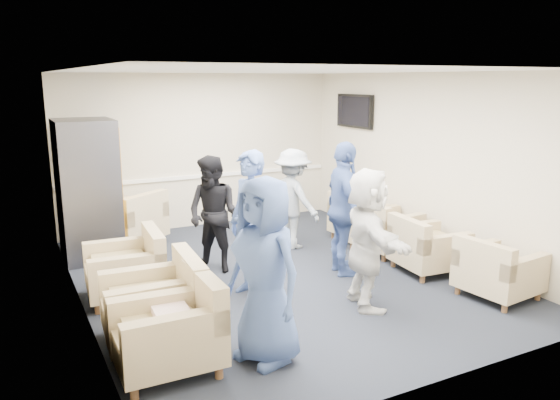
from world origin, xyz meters
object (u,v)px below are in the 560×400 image
person_front_left (265,271)px  person_mid_right (344,209)px  armchair_left_mid (159,308)px  armchair_left_near (172,330)px  person_back_left (213,214)px  armchair_right_far (360,221)px  person_back_right (293,199)px  armchair_left_far (130,270)px  armchair_right_midnear (425,249)px  person_front_right (367,238)px  armchair_corner (131,223)px  armchair_right_midfar (382,230)px  person_mid_left (250,225)px  vending_machine (88,190)px  armchair_right_near (496,273)px

person_front_left → person_mid_right: (1.95, 1.61, 0.02)m
armchair_left_mid → person_mid_right: bearing=110.8°
armchair_left_near → person_back_left: 2.64m
armchair_right_far → person_back_right: person_back_right is taller
armchair_left_far → armchair_right_midnear: armchair_left_far is taller
armchair_right_midnear → person_front_left: person_front_left is taller
person_back_left → person_back_right: (1.48, 0.44, -0.02)m
person_back_left → person_mid_right: bearing=24.5°
armchair_right_midnear → person_back_left: person_back_left is taller
armchair_left_mid → person_back_right: size_ratio=0.64×
armchair_right_far → person_front_right: 2.70m
armchair_corner → person_mid_right: size_ratio=0.71×
armchair_right_midfar → armchair_left_near: bearing=109.7°
person_mid_right → person_back_right: bearing=16.8°
person_front_left → person_back_right: 3.55m
armchair_corner → person_back_left: (0.76, -1.70, 0.43)m
armchair_left_far → armchair_right_far: armchair_left_far is taller
armchair_left_mid → person_mid_left: size_ratio=0.56×
person_back_left → person_mid_left: bearing=-29.7°
armchair_right_midnear → person_back_right: size_ratio=0.58×
armchair_right_midfar → person_front_right: person_front_right is taller
armchair_left_far → vending_machine: (-0.16, 1.83, 0.67)m
armchair_corner → person_back_left: size_ratio=0.80×
armchair_right_midnear → person_mid_right: bearing=70.9°
armchair_left_mid → person_back_left: person_back_left is taller
vending_machine → person_back_right: size_ratio=1.31×
armchair_right_midfar → armchair_corner: armchair_corner is taller
armchair_right_far → armchair_corner: 3.69m
armchair_left_mid → armchair_corner: bearing=176.2°
armchair_right_far → person_front_right: bearing=142.4°
armchair_left_near → armchair_right_midfar: bearing=116.8°
vending_machine → armchair_corner: bearing=24.4°
armchair_right_midnear → armchair_corner: size_ratio=0.70×
armchair_right_midnear → armchair_right_near: bearing=-168.7°
vending_machine → armchair_left_near: bearing=-87.8°
armchair_left_near → person_back_right: (2.75, 2.72, 0.41)m
armchair_left_near → person_back_right: bearing=135.6°
armchair_right_far → person_front_left: (-3.08, -2.79, 0.55)m
armchair_left_near → person_back_left: person_back_left is taller
armchair_left_far → person_mid_left: size_ratio=0.52×
armchair_right_midfar → armchair_right_far: 0.66m
armchair_left_near → armchair_right_midfar: armchair_left_near is taller
person_front_left → person_mid_left: 1.59m
armchair_right_far → person_back_left: person_back_left is taller
person_mid_right → person_mid_left: bearing=110.3°
person_mid_left → person_mid_right: (1.43, 0.11, 0.01)m
person_front_right → armchair_corner: bearing=44.6°
person_back_left → person_back_right: person_back_left is taller
armchair_left_near → vending_machine: bearing=-177.0°
armchair_left_near → armchair_corner: bearing=173.6°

